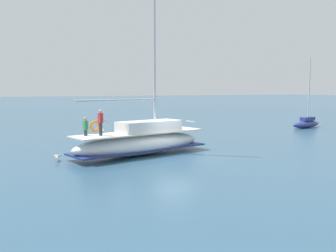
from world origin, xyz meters
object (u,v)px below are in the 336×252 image
Objects in this scene: moored_sloop_near at (306,123)px; seagull at (57,156)px; mooring_buoy at (130,137)px; main_sailboat at (141,141)px.

moored_sloop_near is 7.39× the size of seagull.
mooring_buoy reaches higher than seagull.
main_sailboat is 13.15× the size of seagull.
main_sailboat reaches higher than moored_sloop_near.
main_sailboat is at bearing 90.62° from seagull.
main_sailboat is 5.40m from seagull.
moored_sloop_near is at bearing 92.13° from mooring_buoy.
main_sailboat reaches higher than seagull.
mooring_buoy is at bearing -87.87° from moored_sloop_near.
moored_sloop_near is at bearing 109.95° from main_sailboat.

